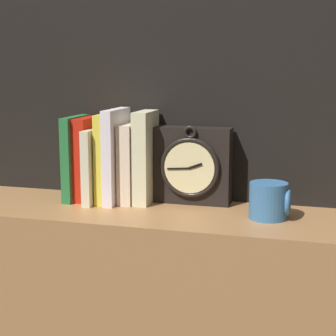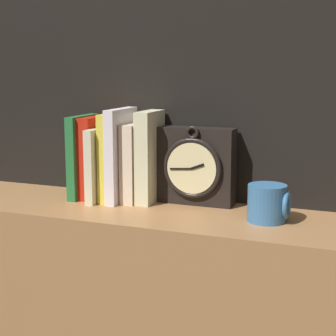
# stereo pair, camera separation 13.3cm
# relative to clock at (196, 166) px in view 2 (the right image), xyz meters

# --- Properties ---
(clock) EXTENTS (0.20, 0.07, 0.20)m
(clock) POSITION_rel_clock_xyz_m (0.00, 0.00, 0.00)
(clock) COLOR black
(clock) RESTS_ON bookshelf
(book_slot0_green) EXTENTS (0.02, 0.14, 0.22)m
(book_slot0_green) POSITION_rel_clock_xyz_m (-0.31, -0.03, 0.01)
(book_slot0_green) COLOR #236C35
(book_slot0_green) RESTS_ON bookshelf
(book_slot1_red) EXTENTS (0.04, 0.12, 0.22)m
(book_slot1_red) POSITION_rel_clock_xyz_m (-0.28, -0.03, 0.01)
(book_slot1_red) COLOR red
(book_slot1_red) RESTS_ON bookshelf
(book_slot2_cream) EXTENTS (0.02, 0.16, 0.19)m
(book_slot2_cream) POSITION_rel_clock_xyz_m (-0.24, -0.04, -0.00)
(book_slot2_cream) COLOR beige
(book_slot2_cream) RESTS_ON bookshelf
(book_slot3_yellow) EXTENTS (0.02, 0.14, 0.23)m
(book_slot3_yellow) POSITION_rel_clock_xyz_m (-0.22, -0.03, 0.02)
(book_slot3_yellow) COLOR yellow
(book_slot3_yellow) RESTS_ON bookshelf
(book_slot4_white) EXTENTS (0.03, 0.14, 0.24)m
(book_slot4_white) POSITION_rel_clock_xyz_m (-0.19, -0.04, 0.02)
(book_slot4_white) COLOR white
(book_slot4_white) RESTS_ON bookshelf
(book_slot5_cream) EXTENTS (0.04, 0.12, 0.20)m
(book_slot5_cream) POSITION_rel_clock_xyz_m (-0.16, -0.03, 0.00)
(book_slot5_cream) COLOR beige
(book_slot5_cream) RESTS_ON bookshelf
(book_slot6_cream) EXTENTS (0.04, 0.11, 0.24)m
(book_slot6_cream) POSITION_rel_clock_xyz_m (-0.12, -0.02, 0.02)
(book_slot6_cream) COLOR beige
(book_slot6_cream) RESTS_ON bookshelf
(mug) EXTENTS (0.09, 0.09, 0.08)m
(mug) POSITION_rel_clock_xyz_m (0.21, -0.09, -0.06)
(mug) COLOR teal
(mug) RESTS_ON bookshelf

